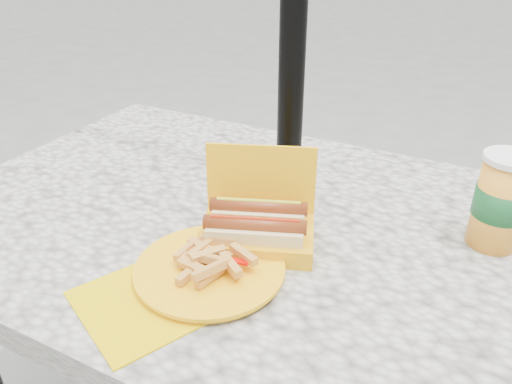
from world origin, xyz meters
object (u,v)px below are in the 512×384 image
at_px(soda_cup, 501,201).
at_px(fries_plate, 205,269).
at_px(umbrella_pole, 294,3).
at_px(hotdog_box, 257,227).

bearing_deg(soda_cup, fries_plate, -142.01).
xyz_separation_m(fries_plate, soda_cup, (0.38, 0.30, 0.07)).
bearing_deg(umbrella_pole, hotdog_box, -78.35).
xyz_separation_m(umbrella_pole, fries_plate, (0.02, -0.35, -0.34)).
distance_m(hotdog_box, fries_plate, 0.12).
xyz_separation_m(hotdog_box, fries_plate, (-0.03, -0.11, -0.02)).
height_order(fries_plate, soda_cup, soda_cup).
bearing_deg(fries_plate, umbrella_pole, 92.83).
relative_size(umbrella_pole, hotdog_box, 9.99).
relative_size(umbrella_pole, soda_cup, 13.67).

